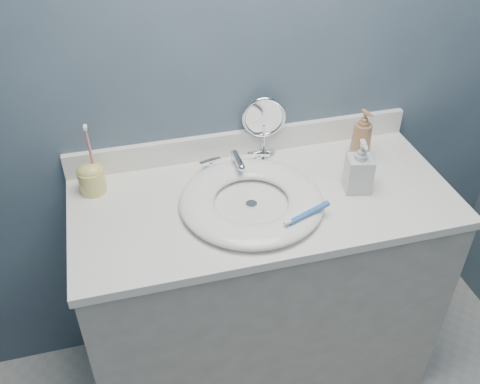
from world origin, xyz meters
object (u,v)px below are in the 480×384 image
object	(u,v)px
makeup_mirror	(264,124)
soap_bottle_clear	(360,166)
toothbrush_holder	(91,177)
soap_bottle_amber	(362,135)

from	to	relation	value
makeup_mirror	soap_bottle_clear	world-z (taller)	makeup_mirror
makeup_mirror	toothbrush_holder	bearing A→B (deg)	-164.97
soap_bottle_clear	toothbrush_holder	size ratio (longest dim) A/B	0.73
soap_bottle_clear	makeup_mirror	bearing A→B (deg)	143.57
soap_bottle_amber	soap_bottle_clear	world-z (taller)	soap_bottle_amber
makeup_mirror	toothbrush_holder	xyz separation A→B (m)	(-0.59, -0.07, -0.07)
makeup_mirror	soap_bottle_amber	world-z (taller)	makeup_mirror
soap_bottle_amber	toothbrush_holder	xyz separation A→B (m)	(-0.91, 0.04, -0.04)
makeup_mirror	soap_bottle_amber	distance (m)	0.34
soap_bottle_clear	toothbrush_holder	distance (m)	0.85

